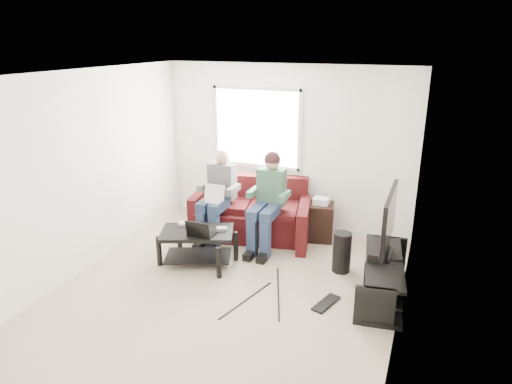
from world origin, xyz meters
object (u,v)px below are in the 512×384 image
tv_stand (382,279)px  tv (389,221)px  sofa (251,215)px  coffee_table (197,239)px  subwoofer (342,252)px  end_table (320,221)px

tv_stand → tv: tv is taller
sofa → coffee_table: 1.22m
sofa → tv_stand: bearing=-26.7°
subwoofer → end_table: (-0.52, 0.88, 0.03)m
end_table → subwoofer: bearing=-59.6°
tv_stand → subwoofer: size_ratio=2.71×
coffee_table → end_table: 1.95m
coffee_table → subwoofer: size_ratio=2.04×
coffee_table → tv_stand: 2.46m
tv_stand → tv: 0.73m
tv_stand → end_table: end_table is taller
coffee_table → subwoofer: subwoofer is taller
coffee_table → end_table: end_table is taller
sofa → coffee_table: size_ratio=1.87×
coffee_table → tv: size_ratio=1.01×
subwoofer → tv: bearing=-28.6°
sofa → tv: tv is taller
sofa → tv_stand: size_ratio=1.40×
sofa → tv: (2.15, -0.98, 0.61)m
coffee_table → tv: tv is taller
coffee_table → tv_stand: bearing=2.3°
sofa → subwoofer: (1.57, -0.67, -0.05)m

